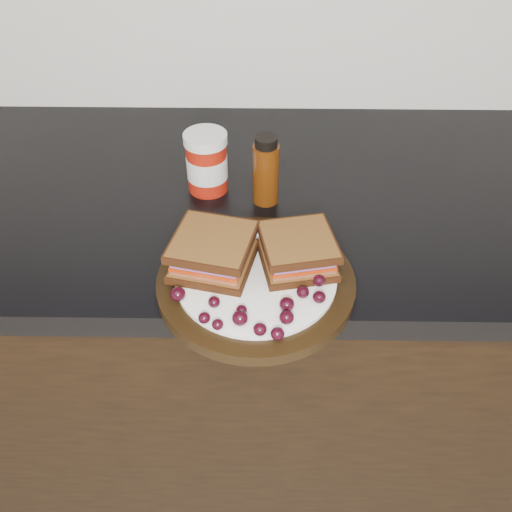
{
  "coord_description": "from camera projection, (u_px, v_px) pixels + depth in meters",
  "views": [
    {
      "loc": [
        -0.03,
        0.89,
        1.48
      ],
      "look_at": [
        -0.04,
        1.46,
        0.96
      ],
      "focal_mm": 40.0,
      "sensor_mm": 36.0,
      "label": 1
    }
  ],
  "objects": [
    {
      "name": "grape_12",
      "position": [
        319.0,
        281.0,
        0.78
      ],
      "size": [
        0.02,
        0.02,
        0.02
      ],
      "primitive_type": "ellipsoid",
      "color": "black",
      "rests_on": "plate"
    },
    {
      "name": "grape_10",
      "position": [
        319.0,
        297.0,
        0.75
      ],
      "size": [
        0.02,
        0.02,
        0.02
      ],
      "primitive_type": "ellipsoid",
      "color": "black",
      "rests_on": "plate"
    },
    {
      "name": "grape_20",
      "position": [
        213.0,
        273.0,
        0.79
      ],
      "size": [
        0.02,
        0.02,
        0.02
      ],
      "primitive_type": "ellipsoid",
      "color": "black",
      "rests_on": "plate"
    },
    {
      "name": "grape_6",
      "position": [
        260.0,
        329.0,
        0.71
      ],
      "size": [
        0.02,
        0.02,
        0.02
      ],
      "primitive_type": "ellipsoid",
      "color": "black",
      "rests_on": "plate"
    },
    {
      "name": "grape_4",
      "position": [
        240.0,
        318.0,
        0.72
      ],
      "size": [
        0.02,
        0.02,
        0.02
      ],
      "primitive_type": "ellipsoid",
      "color": "black",
      "rests_on": "plate"
    },
    {
      "name": "grape_3",
      "position": [
        218.0,
        324.0,
        0.72
      ],
      "size": [
        0.02,
        0.02,
        0.01
      ],
      "primitive_type": "ellipsoid",
      "color": "black",
      "rests_on": "plate"
    },
    {
      "name": "sandwich_right",
      "position": [
        298.0,
        251.0,
        0.8
      ],
      "size": [
        0.12,
        0.12,
        0.05
      ],
      "primitive_type": null,
      "rotation": [
        0.0,
        0.0,
        0.2
      ],
      "color": "brown",
      "rests_on": "plate"
    },
    {
      "name": "grape_15",
      "position": [
        289.0,
        265.0,
        0.8
      ],
      "size": [
        0.02,
        0.02,
        0.02
      ],
      "primitive_type": "ellipsoid",
      "color": "black",
      "rests_on": "plate"
    },
    {
      "name": "grape_1",
      "position": [
        214.0,
        302.0,
        0.75
      ],
      "size": [
        0.02,
        0.02,
        0.01
      ],
      "primitive_type": "ellipsoid",
      "color": "black",
      "rests_on": "plate"
    },
    {
      "name": "grape_17",
      "position": [
        226.0,
        250.0,
        0.82
      ],
      "size": [
        0.02,
        0.02,
        0.02
      ],
      "primitive_type": "ellipsoid",
      "color": "black",
      "rests_on": "plate"
    },
    {
      "name": "grape_5",
      "position": [
        242.0,
        310.0,
        0.74
      ],
      "size": [
        0.02,
        0.02,
        0.01
      ],
      "primitive_type": "ellipsoid",
      "color": "black",
      "rests_on": "plate"
    },
    {
      "name": "grape_13",
      "position": [
        322.0,
        267.0,
        0.8
      ],
      "size": [
        0.02,
        0.02,
        0.02
      ],
      "primitive_type": "ellipsoid",
      "color": "black",
      "rests_on": "plate"
    },
    {
      "name": "base_cabinets",
      "position": [
        276.0,
        359.0,
        1.3
      ],
      "size": [
        3.96,
        0.58,
        0.86
      ],
      "primitive_type": "cube",
      "color": "black",
      "rests_on": "ground_plane"
    },
    {
      "name": "grape_9",
      "position": [
        287.0,
        304.0,
        0.74
      ],
      "size": [
        0.02,
        0.02,
        0.02
      ],
      "primitive_type": "ellipsoid",
      "color": "black",
      "rests_on": "plate"
    },
    {
      "name": "sandwich_left",
      "position": [
        213.0,
        252.0,
        0.8
      ],
      "size": [
        0.13,
        0.13,
        0.05
      ],
      "primitive_type": null,
      "rotation": [
        0.0,
        0.0,
        -0.23
      ],
      "color": "brown",
      "rests_on": "plate"
    },
    {
      "name": "grape_19",
      "position": [
        208.0,
        263.0,
        0.8
      ],
      "size": [
        0.02,
        0.02,
        0.02
      ],
      "primitive_type": "ellipsoid",
      "color": "black",
      "rests_on": "plate"
    },
    {
      "name": "grape_14",
      "position": [
        314.0,
        260.0,
        0.81
      ],
      "size": [
        0.02,
        0.02,
        0.01
      ],
      "primitive_type": "ellipsoid",
      "color": "black",
      "rests_on": "plate"
    },
    {
      "name": "grape_24",
      "position": [
        197.0,
        269.0,
        0.79
      ],
      "size": [
        0.02,
        0.02,
        0.02
      ],
      "primitive_type": "ellipsoid",
      "color": "black",
      "rests_on": "plate"
    },
    {
      "name": "grape_7",
      "position": [
        277.0,
        334.0,
        0.71
      ],
      "size": [
        0.02,
        0.02,
        0.02
      ],
      "primitive_type": "ellipsoid",
      "color": "black",
      "rests_on": "plate"
    },
    {
      "name": "oil_bottle",
      "position": [
        266.0,
        170.0,
        0.93
      ],
      "size": [
        0.05,
        0.05,
        0.12
      ],
      "primitive_type": "cylinder",
      "rotation": [
        0.0,
        0.0,
        0.03
      ],
      "color": "#451E06",
      "rests_on": "countertop"
    },
    {
      "name": "grape_0",
      "position": [
        178.0,
        294.0,
        0.76
      ],
      "size": [
        0.02,
        0.02,
        0.02
      ],
      "primitive_type": "ellipsoid",
      "color": "black",
      "rests_on": "plate"
    },
    {
      "name": "grape_2",
      "position": [
        204.0,
        318.0,
        0.73
      ],
      "size": [
        0.02,
        0.02,
        0.01
      ],
      "primitive_type": "ellipsoid",
      "color": "black",
      "rests_on": "plate"
    },
    {
      "name": "grape_11",
      "position": [
        303.0,
        292.0,
        0.76
      ],
      "size": [
        0.02,
        0.02,
        0.02
      ],
      "primitive_type": "ellipsoid",
      "color": "black",
      "rests_on": "plate"
    },
    {
      "name": "plate",
      "position": [
        256.0,
        283.0,
        0.81
      ],
      "size": [
        0.28,
        0.28,
        0.02
      ],
      "primitive_type": "cylinder",
      "color": "black",
      "rests_on": "countertop"
    },
    {
      "name": "grape_8",
      "position": [
        287.0,
        317.0,
        0.73
      ],
      "size": [
        0.02,
        0.02,
        0.02
      ],
      "primitive_type": "ellipsoid",
      "color": "black",
      "rests_on": "plate"
    },
    {
      "name": "condiment_jar",
      "position": [
        207.0,
        162.0,
        0.96
      ],
      "size": [
        0.09,
        0.09,
        0.11
      ],
      "primitive_type": "cylinder",
      "rotation": [
        0.0,
        0.0,
        -0.36
      ],
      "color": "#9C190B",
      "rests_on": "countertop"
    },
    {
      "name": "grape_18",
      "position": [
        207.0,
        257.0,
        0.81
      ],
      "size": [
        0.02,
        0.02,
        0.02
      ],
      "primitive_type": "ellipsoid",
      "color": "black",
      "rests_on": "plate"
    },
    {
      "name": "grape_23",
      "position": [
        205.0,
        249.0,
        0.82
      ],
      "size": [
        0.02,
        0.02,
        0.02
      ],
      "primitive_type": "ellipsoid",
      "color": "black",
      "rests_on": "plate"
    },
    {
      "name": "grape_22",
      "position": [
        224.0,
        256.0,
        0.82
      ],
      "size": [
        0.02,
        0.02,
        0.01
      ],
      "primitive_type": "ellipsoid",
      "color": "black",
      "rests_on": "plate"
    },
    {
      "name": "grape_21",
      "position": [
        212.0,
        280.0,
        0.78
      ],
      "size": [
        0.02,
        0.02,
        0.02
      ],
      "primitive_type": "ellipsoid",
      "color": "black",
      "rests_on": "plate"
    },
    {
      "name": "countertop",
      "position": [
        282.0,
        200.0,
        1.0
      ],
      "size": [
        3.98,
        0.6,
        0.04
      ],
      "primitive_type": "cube",
      "color": "black",
      "rests_on": "base_cabinets"
    },
    {
      "name": "grape_16",
      "position": [
        231.0,
        245.0,
        0.83
      ],
      "size": [
        0.02,
        0.02,
        0.02
      ],
      "primitive_type": "ellipsoid",
      "color": "black",
      "rests_on": "plate"
    }
  ]
}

